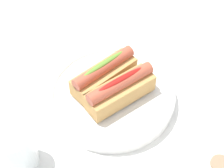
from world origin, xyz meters
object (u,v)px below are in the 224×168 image
Objects in this scene: serving_bowl at (112,95)px; hotdog_back at (120,90)px; hotdog_front at (104,74)px; water_glass at (17,150)px.

hotdog_back is (-0.00, 0.03, 0.04)m from serving_bowl.
serving_bowl is 1.77× the size of hotdog_front.
water_glass is (0.23, 0.05, -0.02)m from hotdog_front.
hotdog_back reaches higher than serving_bowl.
hotdog_front is 0.23m from water_glass.
water_glass is at bearing 12.68° from hotdog_front.
serving_bowl is 0.05m from hotdog_front.
hotdog_front and hotdog_back have the same top height.
water_glass is (0.23, 0.02, 0.02)m from serving_bowl.
hotdog_front is 0.05m from hotdog_back.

